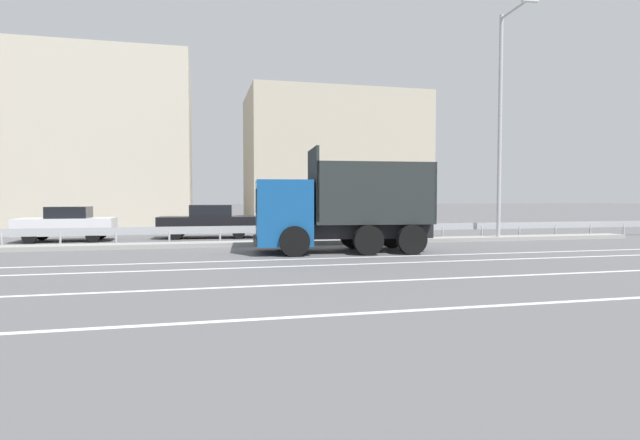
% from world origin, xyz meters
% --- Properties ---
extents(ground_plane, '(320.00, 320.00, 0.00)m').
position_xyz_m(ground_plane, '(0.00, 0.00, 0.00)').
color(ground_plane, '#565659').
extents(lane_strip_0, '(63.37, 0.16, 0.01)m').
position_xyz_m(lane_strip_0, '(2.22, -2.79, 0.00)').
color(lane_strip_0, silver).
rests_on(lane_strip_0, ground_plane).
extents(lane_strip_1, '(63.37, 0.16, 0.01)m').
position_xyz_m(lane_strip_1, '(2.22, -4.40, 0.00)').
color(lane_strip_1, silver).
rests_on(lane_strip_1, ground_plane).
extents(lane_strip_2, '(63.37, 0.16, 0.01)m').
position_xyz_m(lane_strip_2, '(2.22, -7.46, 0.00)').
color(lane_strip_2, silver).
rests_on(lane_strip_2, ground_plane).
extents(lane_strip_3, '(63.37, 0.16, 0.01)m').
position_xyz_m(lane_strip_3, '(2.22, -10.51, 0.00)').
color(lane_strip_3, silver).
rests_on(lane_strip_3, ground_plane).
extents(median_island, '(34.85, 1.10, 0.18)m').
position_xyz_m(median_island, '(0.00, 2.24, 0.09)').
color(median_island, gray).
rests_on(median_island, ground_plane).
extents(median_guardrail, '(63.37, 0.09, 0.78)m').
position_xyz_m(median_guardrail, '(0.00, 3.22, 0.57)').
color(median_guardrail, '#9EA0A5').
rests_on(median_guardrail, ground_plane).
extents(dump_truck, '(6.62, 3.19, 3.77)m').
position_xyz_m(dump_truck, '(1.37, -0.91, 1.35)').
color(dump_truck, '#144C8C').
rests_on(dump_truck, ground_plane).
extents(median_road_sign, '(0.69, 0.16, 2.43)m').
position_xyz_m(median_road_sign, '(6.24, 2.24, 1.27)').
color(median_road_sign, white).
rests_on(median_road_sign, ground_plane).
extents(street_lamp_1, '(0.71, 2.51, 10.41)m').
position_xyz_m(street_lamp_1, '(10.65, 1.97, 5.73)').
color(street_lamp_1, '#ADADB2').
rests_on(street_lamp_1, ground_plane).
extents(parked_car_3, '(4.13, 2.08, 1.59)m').
position_xyz_m(parked_car_3, '(-8.84, 6.32, 0.80)').
color(parked_car_3, silver).
rests_on(parked_car_3, ground_plane).
extents(parked_car_4, '(4.91, 2.17, 1.65)m').
position_xyz_m(parked_car_4, '(-2.49, 6.79, 0.81)').
color(parked_car_4, black).
rests_on(parked_car_4, ground_plane).
extents(parked_car_5, '(3.96, 2.05, 1.34)m').
position_xyz_m(parked_car_5, '(2.34, 6.28, 0.68)').
color(parked_car_5, gray).
rests_on(parked_car_5, ground_plane).
extents(background_building_0, '(18.60, 12.76, 12.07)m').
position_xyz_m(background_building_0, '(-12.88, 22.51, 6.04)').
color(background_building_0, beige).
rests_on(background_building_0, ground_plane).
extents(background_building_1, '(15.00, 9.48, 10.94)m').
position_xyz_m(background_building_1, '(8.59, 24.23, 5.47)').
color(background_building_1, '#B7AD99').
rests_on(background_building_1, ground_plane).
extents(church_tower, '(3.60, 3.60, 11.67)m').
position_xyz_m(church_tower, '(5.58, 33.87, 5.25)').
color(church_tower, silver).
rests_on(church_tower, ground_plane).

